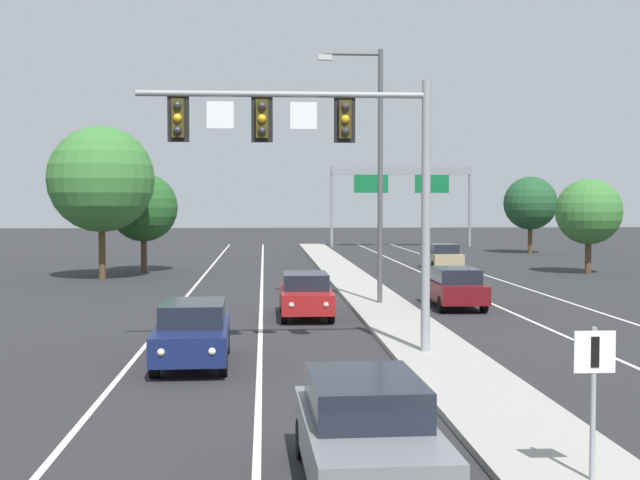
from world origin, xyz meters
name	(u,v)px	position (x,y,z in m)	size (l,w,h in m)	color
median_island	(412,333)	(0.00, 18.00, 0.07)	(2.40, 110.00, 0.15)	#9E9B93
lane_stripe_oncoming_center	(261,308)	(-4.70, 25.00, 0.00)	(0.14, 100.00, 0.01)	silver
lane_stripe_receding_center	(498,306)	(4.70, 25.00, 0.00)	(0.14, 100.00, 0.01)	silver
edge_stripe_left	(176,309)	(-8.00, 25.00, 0.00)	(0.14, 100.00, 0.01)	silver
edge_stripe_right	(579,306)	(8.00, 25.00, 0.00)	(0.14, 100.00, 0.01)	silver
overhead_signal_mast	(324,150)	(-2.99, 14.56, 5.51)	(7.72, 0.44, 7.20)	gray
median_sign_post	(594,381)	(0.10, 4.17, 1.59)	(0.60, 0.10, 2.20)	gray
street_lamp_median	(375,160)	(-0.21, 25.38, 5.79)	(2.58, 0.28, 10.00)	#4C4C51
car_oncoming_grey	(366,431)	(-3.11, 4.52, 0.82)	(1.91, 4.51, 1.58)	slate
car_oncoming_navy	(193,332)	(-6.40, 13.92, 0.82)	(1.91, 4.50, 1.58)	#141E4C
car_oncoming_red	(306,294)	(-3.09, 22.44, 0.82)	(1.83, 4.47, 1.58)	maroon
car_receding_darkred	(455,287)	(2.88, 24.72, 0.82)	(1.87, 4.49, 1.58)	#5B0F14
car_receding_tan	(442,256)	(6.43, 43.47, 0.82)	(1.88, 4.49, 1.58)	tan
highway_sign_gantry	(401,181)	(8.20, 69.43, 6.16)	(13.28, 0.42, 7.50)	gray
tree_far_left_a	(143,208)	(-11.74, 42.63, 3.84)	(4.06, 4.06, 5.88)	#4C3823
tree_far_left_b	(101,179)	(-13.27, 37.87, 5.38)	(5.69, 5.69, 8.23)	#4C3823
tree_far_right_b	(530,203)	(17.10, 59.02, 4.09)	(4.33, 4.33, 6.27)	#4C3823
tree_far_right_c	(589,212)	(14.21, 39.62, 3.60)	(3.82, 3.82, 5.53)	#4C3823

